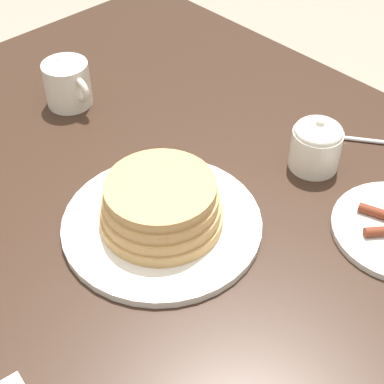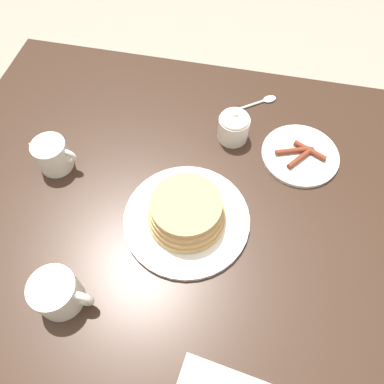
# 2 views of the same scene
# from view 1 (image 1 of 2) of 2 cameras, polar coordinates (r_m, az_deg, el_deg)

# --- Properties ---
(dining_table) EXTENTS (1.36, 1.09, 0.76)m
(dining_table) POSITION_cam_1_polar(r_m,az_deg,el_deg) (0.90, -1.56, -10.07)
(dining_table) COLOR #332116
(dining_table) RESTS_ON ground_plane
(pancake_plate) EXTENTS (0.29, 0.29, 0.08)m
(pancake_plate) POSITION_cam_1_polar(r_m,az_deg,el_deg) (0.82, -2.99, -1.84)
(pancake_plate) COLOR white
(pancake_plate) RESTS_ON dining_table
(creamer_pitcher) EXTENTS (0.12, 0.08, 0.09)m
(creamer_pitcher) POSITION_cam_1_polar(r_m,az_deg,el_deg) (1.08, -12.03, 10.33)
(creamer_pitcher) COLOR silver
(creamer_pitcher) RESTS_ON dining_table
(sugar_bowl) EXTENTS (0.08, 0.08, 0.09)m
(sugar_bowl) POSITION_cam_1_polar(r_m,az_deg,el_deg) (0.94, 11.96, 4.56)
(sugar_bowl) COLOR silver
(sugar_bowl) RESTS_ON dining_table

